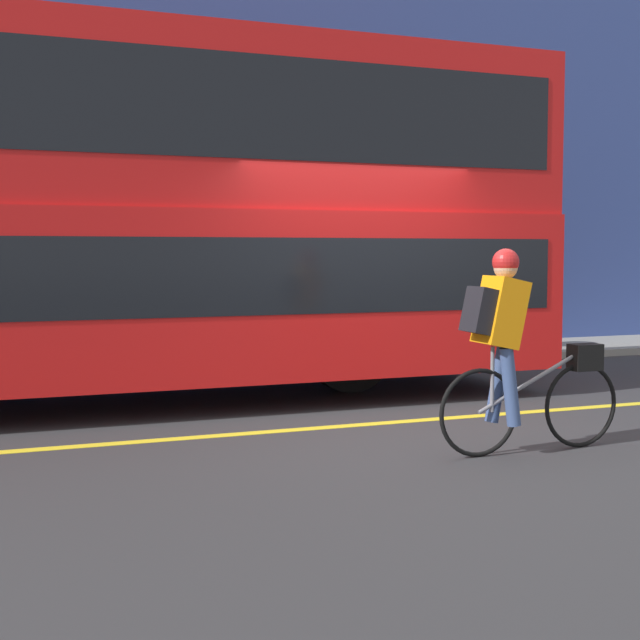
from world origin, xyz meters
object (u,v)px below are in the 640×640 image
street_sign_post (245,260)px  cyclist_on_bike (514,344)px  trash_bin (526,320)px  bus (42,203)px

street_sign_post → cyclist_on_bike: bearing=-85.5°
trash_bin → street_sign_post: (-4.67, -0.01, 0.97)m
bus → cyclist_on_bike: bearing=-46.0°
cyclist_on_bike → trash_bin: size_ratio=1.95×
cyclist_on_bike → street_sign_post: 6.06m
bus → street_sign_post: size_ratio=4.36×
bus → cyclist_on_bike: (3.35, -3.47, -1.24)m
cyclist_on_bike → street_sign_post: street_sign_post is taller
street_sign_post → trash_bin: bearing=0.1°
bus → street_sign_post: bearing=41.4°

